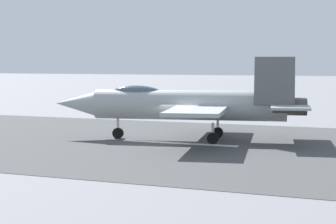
# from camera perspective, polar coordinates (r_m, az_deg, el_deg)

# --- Properties ---
(ground_plane) EXTENTS (400.00, 400.00, 0.00)m
(ground_plane) POSITION_cam_1_polar(r_m,az_deg,el_deg) (39.22, 0.74, -3.02)
(ground_plane) COLOR gray
(runway_strip) EXTENTS (240.00, 26.00, 0.02)m
(runway_strip) POSITION_cam_1_polar(r_m,az_deg,el_deg) (39.22, 0.76, -3.01)
(runway_strip) COLOR #464848
(runway_strip) RESTS_ON ground
(fighter_jet) EXTENTS (18.06, 14.10, 5.69)m
(fighter_jet) POSITION_cam_1_polar(r_m,az_deg,el_deg) (40.58, 1.82, 0.77)
(fighter_jet) COLOR #9CA2A5
(fighter_jet) RESTS_ON ground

